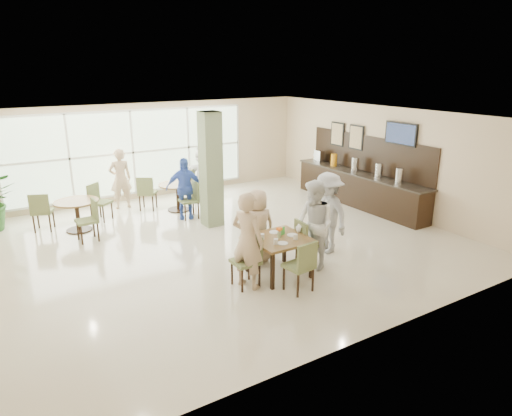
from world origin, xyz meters
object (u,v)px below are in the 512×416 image
teen_left (248,241)px  adult_standing (120,179)px  buffet_counter (359,186)px  adult_b (204,175)px  round_table_left (77,208)px  teen_far (258,226)px  round_table_right (178,190)px  adult_a (184,188)px  main_table (279,242)px  teen_right (314,225)px  teen_standing (327,213)px

teen_left → adult_standing: bearing=-18.7°
buffet_counter → adult_b: (-3.71, 2.35, 0.31)m
round_table_left → adult_standing: bearing=41.4°
teen_far → adult_b: bearing=-94.4°
round_table_left → adult_b: adult_b is taller
round_table_right → teen_left: bearing=-98.2°
teen_far → adult_a: bearing=-80.9°
buffet_counter → teen_far: (-4.53, -1.81, 0.20)m
buffet_counter → adult_b: bearing=147.6°
buffet_counter → teen_far: buffet_counter is taller
main_table → teen_right: bearing=-6.0°
teen_standing → adult_standing: size_ratio=1.03×
round_table_left → teen_far: teen_far is taller
buffet_counter → adult_b: size_ratio=2.72×
round_table_left → teen_standing: bearing=-44.5°
adult_a → teen_far: bearing=-67.6°
round_table_left → teen_left: size_ratio=0.59×
adult_a → adult_b: (0.96, 0.83, 0.07)m
buffet_counter → teen_left: buffet_counter is taller
teen_far → teen_right: size_ratio=0.86×
teen_far → teen_standing: size_ratio=0.87×
round_table_left → adult_standing: size_ratio=0.62×
buffet_counter → teen_left: 5.91m
teen_standing → adult_b: bearing=-170.4°
teen_standing → adult_a: 4.03m
buffet_counter → teen_right: (-3.76, -2.64, 0.32)m
teen_standing → adult_a: (-1.65, 3.68, -0.07)m
main_table → teen_right: size_ratio=0.59×
main_table → adult_b: size_ratio=0.60×
main_table → adult_a: size_ratio=0.65×
main_table → buffet_counter: buffet_counter is taller
teen_left → adult_standing: size_ratio=1.05×
round_table_right → buffet_counter: (4.56, -2.26, -0.01)m
buffet_counter → teen_left: bearing=-153.2°
adult_a → adult_standing: (-1.15, 1.73, 0.04)m
main_table → teen_far: teen_far is taller
round_table_right → teen_right: teen_right is taller
round_table_left → adult_b: bearing=5.8°
teen_right → round_table_right: bearing=-168.5°
round_table_left → buffet_counter: buffet_counter is taller
teen_left → teen_standing: size_ratio=1.02×
teen_far → adult_standing: size_ratio=0.90×
main_table → teen_left: 0.78m
adult_standing → teen_right: bearing=111.5°
round_table_right → adult_b: adult_b is taller
teen_left → adult_a: size_ratio=1.10×
teen_standing → adult_standing: bearing=-151.8°
adult_b → round_table_right: bearing=-80.5°
round_table_left → teen_left: bearing=-67.0°
buffet_counter → adult_b: 4.40m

